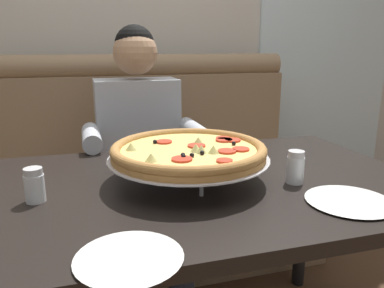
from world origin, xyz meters
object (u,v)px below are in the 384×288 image
patio_chair (274,119)px  plate_near_left (129,255)px  pizza (189,152)px  shaker_parmesan (35,187)px  diner_main (141,146)px  shaker_pepper_flakes (295,169)px  dining_table (207,204)px  plate_near_right (350,199)px  booth_bench (155,186)px

patio_chair → plate_near_left: bearing=-124.3°
pizza → shaker_parmesan: pizza is taller
diner_main → patio_chair: diner_main is taller
shaker_pepper_flakes → patio_chair: (1.06, 2.07, -0.28)m
shaker_pepper_flakes → plate_near_left: bearing=-152.0°
shaker_parmesan → plate_near_left: size_ratio=0.43×
dining_table → diner_main: diner_main is taller
dining_table → pizza: (-0.06, 0.02, 0.18)m
dining_table → plate_near_right: plate_near_right is taller
plate_near_right → dining_table: bearing=138.7°
booth_bench → plate_near_left: booth_bench is taller
plate_near_left → plate_near_right: (0.62, 0.12, 0.00)m
shaker_parmesan → patio_chair: bearing=47.5°
patio_chair → shaker_pepper_flakes: bearing=-117.0°
pizza → diner_main: bearing=94.8°
shaker_parmesan → plate_near_right: size_ratio=0.41×
diner_main → plate_near_right: bearing=-65.2°
shaker_parmesan → diner_main: bearing=59.5°
booth_bench → pizza: bearing=-93.6°
booth_bench → shaker_parmesan: (-0.51, -0.95, 0.40)m
booth_bench → diner_main: 0.43m
booth_bench → plate_near_left: (-0.30, -1.32, 0.37)m
dining_table → patio_chair: patio_chair is taller
booth_bench → shaker_pepper_flakes: bearing=-75.8°
dining_table → shaker_pepper_flakes: (0.26, -0.10, 0.13)m
shaker_pepper_flakes → patio_chair: same height
plate_near_left → patio_chair: bearing=55.7°
plate_near_right → patio_chair: 2.48m
plate_near_left → patio_chair: patio_chair is taller
booth_bench → pizza: size_ratio=3.41×
dining_table → shaker_parmesan: size_ratio=14.29×
diner_main → plate_near_right: 1.03m
plate_near_left → patio_chair: 2.88m
shaker_parmesan → patio_chair: 2.72m
dining_table → booth_bench: bearing=90.0°
booth_bench → plate_near_left: 1.40m
pizza → shaker_pepper_flakes: bearing=-20.0°
shaker_parmesan → shaker_pepper_flakes: size_ratio=0.93×
patio_chair → plate_near_right: bearing=-113.8°
booth_bench → diner_main: (-0.11, -0.27, 0.31)m
dining_table → pizza: size_ratio=2.73×
pizza → patio_chair: pizza is taller
shaker_parmesan → plate_near_left: shaker_parmesan is taller
diner_main → plate_near_right: diner_main is taller
dining_table → plate_near_right: bearing=-41.3°
plate_near_left → patio_chair: size_ratio=0.26×
booth_bench → shaker_pepper_flakes: booth_bench is taller
shaker_pepper_flakes → pizza: bearing=160.0°
shaker_parmesan → pizza: bearing=5.2°
plate_near_right → patio_chair: patio_chair is taller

